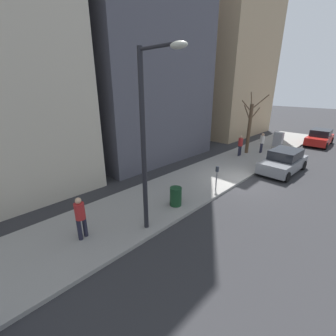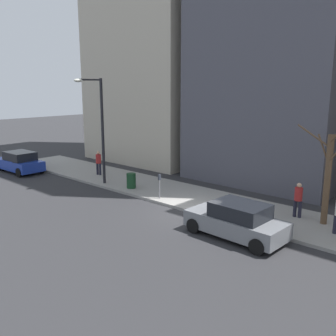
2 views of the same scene
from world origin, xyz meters
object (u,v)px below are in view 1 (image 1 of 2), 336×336
object	(u,v)px
parked_car_red	(320,138)
parking_meter	(217,176)
parked_car_grey	(284,161)
bare_tree	(249,126)
streetlamp	(148,133)
pedestrian_midblock	(240,144)
trash_bin	(176,196)
office_tower_left	(219,43)
pedestrian_near_meter	(262,142)
utility_box	(278,140)
pedestrian_far_corner	(80,216)

from	to	relation	value
parked_car_red	parking_meter	xyz separation A→B (m)	(1.50, 16.18, 0.24)
parked_car_grey	bare_tree	distance (m)	4.62
streetlamp	pedestrian_midblock	world-z (taller)	streetlamp
trash_bin	office_tower_left	bearing A→B (deg)	-61.64
pedestrian_near_meter	office_tower_left	world-z (taller)	office_tower_left
utility_box	trash_bin	bearing A→B (deg)	91.60
streetlamp	pedestrian_far_corner	distance (m)	3.88
pedestrian_near_meter	pedestrian_midblock	size ratio (longest dim) A/B	1.00
parking_meter	office_tower_left	world-z (taller)	office_tower_left
parked_car_grey	pedestrian_near_meter	xyz separation A→B (m)	(2.81, -3.15, 0.35)
parking_meter	streetlamp	bearing A→B (deg)	91.95
pedestrian_near_meter	pedestrian_far_corner	distance (m)	15.98
office_tower_left	parked_car_grey	bearing A→B (deg)	141.06
pedestrian_far_corner	office_tower_left	size ratio (longest dim) A/B	0.08
pedestrian_near_meter	pedestrian_far_corner	size ratio (longest dim) A/B	1.00
parking_meter	pedestrian_near_meter	bearing A→B (deg)	-81.85
pedestrian_far_corner	parked_car_grey	bearing A→B (deg)	155.14
streetlamp	trash_bin	xyz separation A→B (m)	(0.62, -2.14, -3.42)
parking_meter	bare_tree	world-z (taller)	bare_tree
utility_box	streetlamp	size ratio (longest dim) A/B	0.22
parking_meter	utility_box	size ratio (longest dim) A/B	0.94
streetlamp	parking_meter	bearing A→B (deg)	-88.05
parked_car_grey	trash_bin	distance (m)	8.83
parked_car_red	parked_car_grey	bearing A→B (deg)	88.77
parked_car_red	streetlamp	world-z (taller)	streetlamp
utility_box	parked_car_red	bearing A→B (deg)	-116.92
parking_meter	trash_bin	size ratio (longest dim) A/B	1.50
parked_car_red	parked_car_grey	size ratio (longest dim) A/B	1.00
parked_car_red	utility_box	bearing A→B (deg)	61.71
bare_tree	pedestrian_midblock	xyz separation A→B (m)	(0.02, 1.23, -1.31)
parked_car_red	trash_bin	distance (m)	19.06
utility_box	bare_tree	bearing A→B (deg)	69.49
streetlamp	bare_tree	size ratio (longest dim) A/B	1.32
parking_meter	pedestrian_far_corner	xyz separation A→B (m)	(1.28, 7.00, 0.11)
utility_box	pedestrian_near_meter	distance (m)	2.62
pedestrian_midblock	pedestrian_far_corner	bearing A→B (deg)	1.70
bare_tree	pedestrian_near_meter	world-z (taller)	bare_tree
parked_car_grey	streetlamp	bearing A→B (deg)	84.77
parked_car_grey	utility_box	world-z (taller)	utility_box
parked_car_grey	parking_meter	bearing A→B (deg)	77.32
bare_tree	parked_car_grey	bearing A→B (deg)	148.49
trash_bin	parked_car_grey	bearing A→B (deg)	-102.93
utility_box	parking_meter	bearing A→B (deg)	94.21
utility_box	bare_tree	xyz separation A→B (m)	(1.30, 3.46, 1.55)
streetlamp	pedestrian_near_meter	world-z (taller)	streetlamp
pedestrian_midblock	office_tower_left	xyz separation A→B (m)	(8.06, -8.48, 9.14)
parked_car_grey	streetlamp	world-z (taller)	streetlamp
parked_car_grey	bare_tree	size ratio (longest dim) A/B	0.87
streetlamp	office_tower_left	distance (m)	23.59
parked_car_grey	pedestrian_midblock	size ratio (longest dim) A/B	2.57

